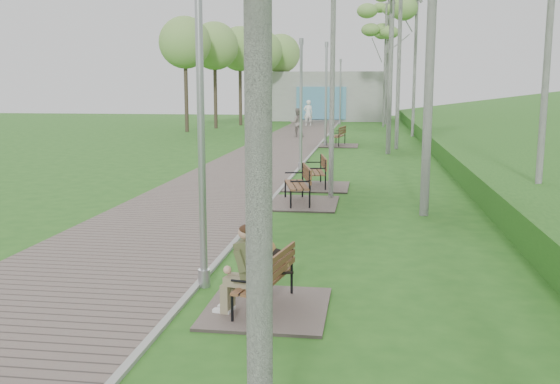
{
  "coord_description": "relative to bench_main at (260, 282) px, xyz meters",
  "views": [
    {
      "loc": [
        2.4,
        -2.18,
        2.85
      ],
      "look_at": [
        0.82,
        8.86,
        0.95
      ],
      "focal_mm": 40.0,
      "sensor_mm": 36.0,
      "label": 1
    }
  ],
  "objects": [
    {
      "name": "walkway",
      "position": [
        -2.81,
        16.14,
        -0.35
      ],
      "size": [
        3.5,
        67.0,
        0.04
      ],
      "primitive_type": "cube",
      "color": "#6F615A",
      "rests_on": "ground"
    },
    {
      "name": "kerb",
      "position": [
        -1.06,
        16.14,
        -0.35
      ],
      "size": [
        0.1,
        67.0,
        0.05
      ],
      "primitive_type": "cube",
      "color": "#999993",
      "rests_on": "ground"
    },
    {
      "name": "building_north",
      "position": [
        -2.56,
        45.61,
        1.62
      ],
      "size": [
        10.0,
        5.2,
        4.0
      ],
      "color": "#9E9E99",
      "rests_on": "ground"
    },
    {
      "name": "bench_main",
      "position": [
        0.0,
        0.0,
        0.0
      ],
      "size": [
        1.56,
        1.73,
        1.36
      ],
      "color": "#6F615A",
      "rests_on": "ground"
    },
    {
      "name": "bench_second",
      "position": [
        -0.37,
        7.35,
        -0.16
      ],
      "size": [
        1.89,
        2.1,
        1.16
      ],
      "color": "#6F615A",
      "rests_on": "ground"
    },
    {
      "name": "bench_third",
      "position": [
        -0.13,
        9.95,
        -0.17
      ],
      "size": [
        1.79,
        1.99,
        1.1
      ],
      "color": "#6F615A",
      "rests_on": "ground"
    },
    {
      "name": "bench_far",
      "position": [
        -0.17,
        22.47,
        -0.16
      ],
      "size": [
        1.9,
        2.11,
        1.17
      ],
      "color": "#6F615A",
      "rests_on": "ground"
    },
    {
      "name": "lamp_post_near",
      "position": [
        -0.96,
        0.83,
        1.7
      ],
      "size": [
        0.17,
        0.17,
        4.45
      ],
      "color": "#9C9FA4",
      "rests_on": "ground"
    },
    {
      "name": "lamp_post_second",
      "position": [
        -0.97,
        13.58,
        1.69
      ],
      "size": [
        0.17,
        0.17,
        4.42
      ],
      "color": "#9C9FA4",
      "rests_on": "ground"
    },
    {
      "name": "lamp_post_third",
      "position": [
        -0.74,
        22.37,
        1.91
      ],
      "size": [
        0.19,
        0.19,
        4.89
      ],
      "color": "#9C9FA4",
      "rests_on": "ground"
    },
    {
      "name": "lamp_post_far",
      "position": [
        -0.88,
        39.83,
        1.89
      ],
      "size": [
        0.19,
        0.19,
        4.84
      ],
      "color": "#9C9FA4",
      "rests_on": "ground"
    },
    {
      "name": "pedestrian_near",
      "position": [
        -3.03,
        37.2,
        0.56
      ],
      "size": [
        0.79,
        0.66,
        1.86
      ],
      "primitive_type": "imported",
      "rotation": [
        0.0,
        0.0,
        3.51
      ],
      "color": "white",
      "rests_on": "ground"
    },
    {
      "name": "pedestrian_far",
      "position": [
        -2.67,
        27.28,
        0.44
      ],
      "size": [
        0.93,
        0.81,
        1.63
      ],
      "primitive_type": "imported",
      "rotation": [
        0.0,
        0.0,
        3.41
      ],
      "color": "gray",
      "rests_on": "ground"
    },
    {
      "name": "birch_distant_a",
      "position": [
        2.31,
        37.46,
        6.57
      ],
      "size": [
        2.65,
        2.65,
        8.85
      ],
      "color": "silver",
      "rests_on": "ground"
    },
    {
      "name": "birch_distant_b",
      "position": [
        2.55,
        40.33,
        7.88
      ],
      "size": [
        2.51,
        2.51,
        10.51
      ],
      "color": "silver",
      "rests_on": "ground"
    }
  ]
}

